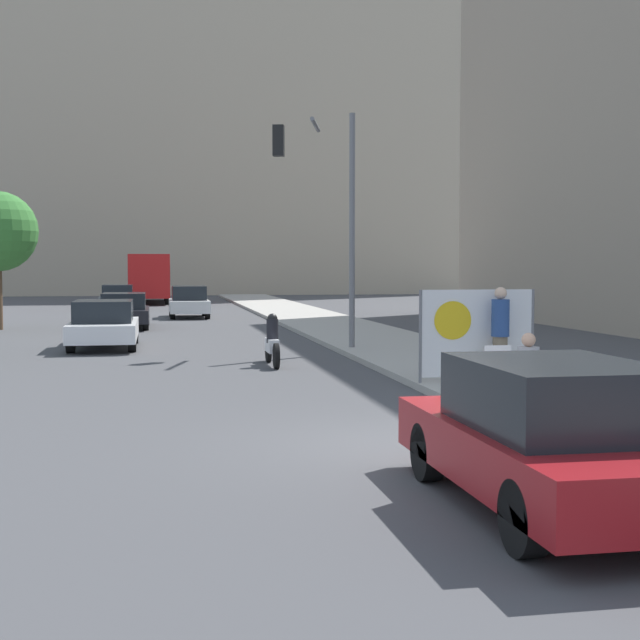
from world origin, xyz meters
TOP-DOWN VIEW (x-y plane):
  - ground_plane at (0.00, 0.00)m, footprint 160.00×160.00m
  - sidewalk_curb at (3.34, 15.00)m, footprint 3.75×90.00m
  - building_backdrop_far at (-2.00, 68.15)m, footprint 52.00×12.00m
  - seated_protester at (2.24, 1.67)m, footprint 0.94×0.77m
  - jogger_on_sidewalk at (3.02, 4.81)m, footprint 0.34×0.34m
  - protest_banner at (2.65, 5.09)m, footprint 2.32×0.06m
  - traffic_light_pole at (1.21, 12.90)m, footprint 2.21×1.98m
  - parked_car_curbside at (0.33, -3.19)m, footprint 1.83×4.23m
  - car_on_road_nearest at (-4.88, 15.20)m, footprint 1.86×4.52m
  - car_on_road_midblock at (-4.61, 23.70)m, footprint 1.86×4.70m
  - car_on_road_distant at (-1.91, 30.31)m, footprint 1.77×4.21m
  - car_on_road_far_lane at (-5.43, 38.22)m, footprint 1.82×4.24m
  - city_bus_on_road at (-3.80, 47.91)m, footprint 2.49×10.28m
  - motorcycle_on_road at (-0.69, 9.80)m, footprint 0.28×2.07m

SIDE VIEW (x-z plane):
  - ground_plane at x=0.00m, z-range 0.00..0.00m
  - sidewalk_curb at x=3.34m, z-range 0.00..0.14m
  - motorcycle_on_road at x=-0.69m, z-range -0.09..1.16m
  - car_on_road_midblock at x=-4.61m, z-range 0.01..1.36m
  - car_on_road_far_lane at x=-5.43m, z-range 0.00..1.38m
  - car_on_road_nearest at x=-4.88m, z-range 0.01..1.39m
  - parked_car_curbside at x=0.33m, z-range 0.00..1.46m
  - car_on_road_distant at x=-1.91m, z-range 0.00..1.46m
  - seated_protester at x=2.24m, z-range 0.18..1.38m
  - jogger_on_sidewalk at x=3.02m, z-range 0.17..1.99m
  - protest_banner at x=2.65m, z-range 0.19..1.97m
  - city_bus_on_road at x=-3.80m, z-range 0.24..3.34m
  - traffic_light_pole at x=1.21m, z-range 1.15..7.52m
  - building_backdrop_far at x=-2.00m, z-range 0.00..39.50m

